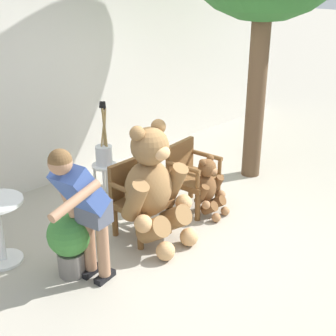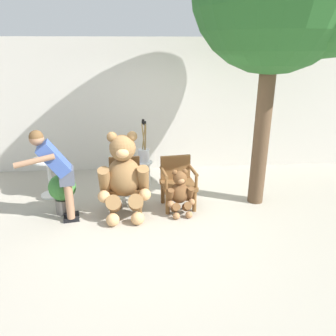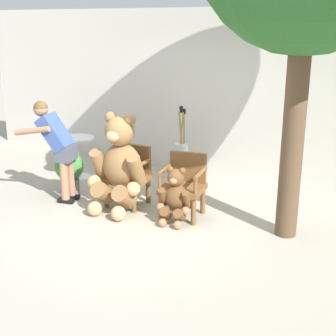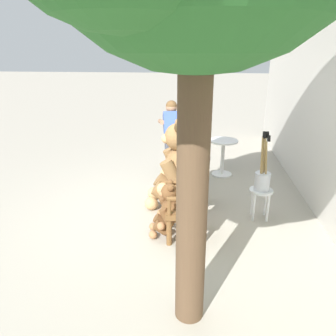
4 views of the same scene
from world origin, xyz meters
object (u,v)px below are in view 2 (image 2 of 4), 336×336
white_stool (144,167)px  person_visitor (56,168)px  round_side_table (49,173)px  potted_plant (63,191)px  teddy_bear_small (180,192)px  brush_bucket (144,153)px  teddy_bear_large (124,176)px  wooden_chair_left (125,182)px  wooden_chair_right (178,181)px

white_stool → person_visitor: bearing=-133.1°
round_side_table → potted_plant: 0.80m
teddy_bear_small → person_visitor: 1.98m
brush_bucket → round_side_table: (-1.73, -0.45, -0.20)m
teddy_bear_large → potted_plant: (-1.02, 0.12, -0.29)m
teddy_bear_small → brush_bucket: size_ratio=0.88×
teddy_bear_large → white_stool: (0.31, 1.28, -0.33)m
teddy_bear_small → person_visitor: size_ratio=0.51×
brush_bucket → person_visitor: bearing=-133.2°
wooden_chair_left → round_side_table: wooden_chair_left is taller
wooden_chair_left → white_stool: 1.08m
white_stool → teddy_bear_small: bearing=-65.8°
round_side_table → wooden_chair_right: bearing=-13.9°
teddy_bear_small → potted_plant: size_ratio=1.13×
round_side_table → potted_plant: bearing=-60.9°
teddy_bear_large → round_side_table: size_ratio=1.94×
wooden_chair_right → white_stool: (-0.57, 1.02, -0.11)m
person_visitor → teddy_bear_small: bearing=3.1°
person_visitor → round_side_table: (-0.41, 0.95, -0.45)m
wooden_chair_left → white_stool: (0.32, 1.02, -0.11)m
white_stool → round_side_table: round_side_table is taller
wooden_chair_right → teddy_bear_small: 0.30m
teddy_bear_large → person_visitor: 1.03m
wooden_chair_left → person_visitor: 1.15m
wooden_chair_left → person_visitor: (-1.00, -0.38, 0.43)m
brush_bucket → white_stool: bearing=142.1°
teddy_bear_small → brush_bucket: bearing=114.1°
white_stool → wooden_chair_right: bearing=-60.8°
teddy_bear_large → person_visitor: (-1.00, -0.13, 0.21)m
teddy_bear_large → potted_plant: 1.07m
wooden_chair_left → teddy_bear_small: bearing=-17.3°
wooden_chair_left → teddy_bear_large: bearing=-88.8°
person_visitor → brush_bucket: bearing=46.8°
teddy_bear_small → round_side_table: size_ratio=1.06×
round_side_table → white_stool: bearing=14.8°
brush_bucket → teddy_bear_large: bearing=-103.9°
person_visitor → white_stool: bearing=46.9°
wooden_chair_left → brush_bucket: (0.32, 1.02, 0.19)m
wooden_chair_right → white_stool: bearing=119.2°
teddy_bear_large → brush_bucket: (0.32, 1.28, -0.03)m
teddy_bear_small → potted_plant: teddy_bear_small is taller
wooden_chair_left → white_stool: bearing=72.7°
wooden_chair_right → potted_plant: (-1.91, -0.13, -0.07)m
wooden_chair_left → wooden_chair_right: 0.89m
white_stool → potted_plant: bearing=-139.1°
potted_plant → brush_bucket: bearing=40.8°
round_side_table → teddy_bear_small: bearing=-20.2°
wooden_chair_left → person_visitor: bearing=-158.9°
brush_bucket → potted_plant: 1.78m
teddy_bear_small → person_visitor: person_visitor is taller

